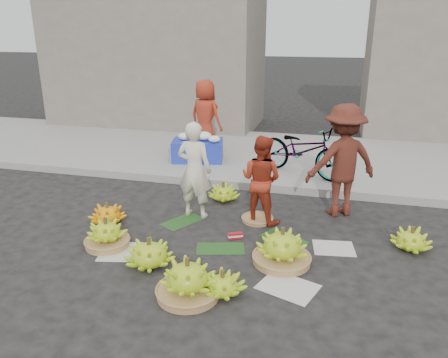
% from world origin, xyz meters
% --- Properties ---
extents(ground, '(80.00, 80.00, 0.00)m').
position_xyz_m(ground, '(0.00, 0.00, 0.00)').
color(ground, black).
rests_on(ground, ground).
extents(curb, '(40.00, 0.25, 0.15)m').
position_xyz_m(curb, '(0.00, 2.20, 0.07)').
color(curb, gray).
rests_on(curb, ground).
extents(sidewalk, '(40.00, 4.00, 0.12)m').
position_xyz_m(sidewalk, '(0.00, 4.30, 0.06)').
color(sidewalk, gray).
rests_on(sidewalk, ground).
extents(building_left, '(6.00, 3.00, 4.00)m').
position_xyz_m(building_left, '(-4.00, 7.20, 2.00)').
color(building_left, gray).
rests_on(building_left, sidewalk).
extents(newspaper_scatter, '(3.20, 1.80, 0.00)m').
position_xyz_m(newspaper_scatter, '(0.00, -0.80, 0.00)').
color(newspaper_scatter, silver).
rests_on(newspaper_scatter, ground).
extents(banana_leaves, '(2.00, 1.00, 0.00)m').
position_xyz_m(banana_leaves, '(-0.10, 0.20, 0.00)').
color(banana_leaves, '#184316').
rests_on(banana_leaves, ground).
extents(banana_bunch_0, '(0.60, 0.60, 0.42)m').
position_xyz_m(banana_bunch_0, '(-1.64, -0.50, 0.18)').
color(banana_bunch_0, olive).
rests_on(banana_bunch_0, ground).
extents(banana_bunch_1, '(0.67, 0.67, 0.39)m').
position_xyz_m(banana_bunch_1, '(-0.86, -0.84, 0.17)').
color(banana_bunch_1, '#89B91A').
rests_on(banana_bunch_1, ground).
extents(banana_bunch_2, '(0.73, 0.73, 0.48)m').
position_xyz_m(banana_bunch_2, '(-0.17, -1.35, 0.21)').
color(banana_bunch_2, olive).
rests_on(banana_bunch_2, ground).
extents(banana_bunch_3, '(0.54, 0.54, 0.31)m').
position_xyz_m(banana_bunch_3, '(0.20, -1.23, 0.13)').
color(banana_bunch_3, '#89B91A').
rests_on(banana_bunch_3, ground).
extents(banana_bunch_4, '(0.76, 0.76, 0.49)m').
position_xyz_m(banana_bunch_4, '(0.75, -0.36, 0.22)').
color(banana_bunch_4, olive).
rests_on(banana_bunch_4, ground).
extents(banana_bunch_5, '(0.62, 0.62, 0.34)m').
position_xyz_m(banana_bunch_5, '(2.41, 0.43, 0.14)').
color(banana_bunch_5, '#89B91A').
rests_on(banana_bunch_5, ground).
extents(banana_bunch_6, '(0.62, 0.62, 0.33)m').
position_xyz_m(banana_bunch_6, '(-2.00, 0.19, 0.14)').
color(banana_bunch_6, '#FAA40C').
rests_on(banana_bunch_6, ground).
extents(banana_bunch_7, '(0.66, 0.66, 0.33)m').
position_xyz_m(banana_bunch_7, '(-0.50, 1.51, 0.14)').
color(banana_bunch_7, '#89B91A').
rests_on(banana_bunch_7, ground).
extents(basket_spare, '(0.58, 0.58, 0.05)m').
position_xyz_m(basket_spare, '(0.23, 0.81, 0.03)').
color(basket_spare, olive).
rests_on(basket_spare, ground).
extents(incense_stack, '(0.22, 0.15, 0.09)m').
position_xyz_m(incense_stack, '(0.03, 0.14, 0.05)').
color(incense_stack, '#B2131D').
rests_on(incense_stack, ground).
extents(vendor_cream, '(0.59, 0.43, 1.53)m').
position_xyz_m(vendor_cream, '(-0.77, 0.78, 0.76)').
color(vendor_cream, '#F1EBCB').
rests_on(vendor_cream, ground).
extents(vendor_red, '(0.79, 0.69, 1.36)m').
position_xyz_m(vendor_red, '(0.26, 0.84, 0.68)').
color(vendor_red, '#B2351B').
rests_on(vendor_red, ground).
extents(man_striped, '(1.33, 1.12, 1.78)m').
position_xyz_m(man_striped, '(1.44, 1.42, 0.89)').
color(man_striped, maroon).
rests_on(man_striped, ground).
extents(flower_table, '(1.18, 0.87, 0.62)m').
position_xyz_m(flower_table, '(-1.54, 3.33, 0.37)').
color(flower_table, '#1A2BAB').
rests_on(flower_table, sidewalk).
extents(grey_bucket, '(0.26, 0.26, 0.30)m').
position_xyz_m(grey_bucket, '(-1.99, 3.07, 0.27)').
color(grey_bucket, gray).
rests_on(grey_bucket, sidewalk).
extents(flower_vendor, '(0.94, 0.78, 1.65)m').
position_xyz_m(flower_vendor, '(-1.57, 4.02, 0.94)').
color(flower_vendor, '#B2351B').
rests_on(flower_vendor, sidewalk).
extents(bicycle, '(1.42, 1.98, 0.99)m').
position_xyz_m(bicycle, '(0.71, 2.92, 0.61)').
color(bicycle, gray).
rests_on(bicycle, sidewalk).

